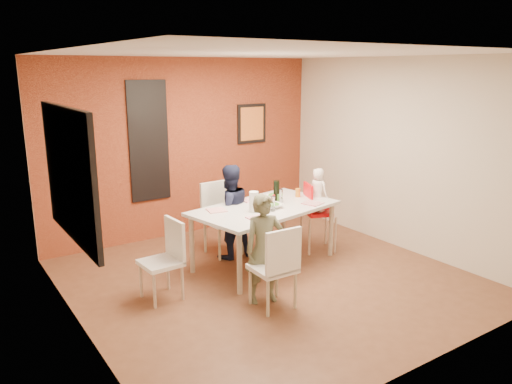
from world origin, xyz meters
TOP-DOWN VIEW (x-y plane):
  - ground at (0.00, 0.00)m, footprint 4.50×4.50m
  - ceiling at (0.00, 0.00)m, footprint 4.50×4.50m
  - wall_back at (0.00, 2.25)m, footprint 4.50×0.02m
  - wall_front at (0.00, -2.25)m, footprint 4.50×0.02m
  - wall_left at (-2.25, 0.00)m, footprint 0.02×4.50m
  - wall_right at (2.25, 0.00)m, footprint 0.02×4.50m
  - brick_accent_wall at (0.00, 2.23)m, footprint 4.50×0.02m
  - picture_window_frame at (-2.22, 0.20)m, footprint 0.05×1.70m
  - picture_window_pane at (-2.21, 0.20)m, footprint 0.02×1.55m
  - glassblock_strip at (-0.60, 2.21)m, footprint 0.55×0.03m
  - glassblock_surround at (-0.60, 2.21)m, footprint 0.60×0.03m
  - art_print_frame at (1.20, 2.21)m, footprint 0.54×0.03m
  - art_print_canvas at (1.20, 2.19)m, footprint 0.44×0.01m
  - dining_table at (0.24, 0.46)m, footprint 2.06×1.39m
  - chair_near at (-0.39, -0.68)m, footprint 0.45×0.45m
  - chair_far at (-0.02, 1.17)m, footprint 0.48×0.48m
  - chair_left at (-1.24, 0.26)m, footprint 0.44×0.44m
  - high_chair at (1.13, 0.48)m, footprint 0.53×0.53m
  - child_near at (-0.39, -0.44)m, footprint 0.51×0.40m
  - child_far at (-0.02, 0.93)m, footprint 0.64×0.51m
  - toddler at (1.16, 0.46)m, footprint 0.24×0.33m
  - plate_near_left at (-0.13, 0.07)m, footprint 0.23×0.23m
  - plate_far_mid at (0.26, 0.81)m, footprint 0.26×0.26m
  - plate_near_right at (0.85, 0.21)m, footprint 0.29×0.29m
  - plate_far_left at (-0.37, 0.64)m, footprint 0.26×0.26m
  - salad_bowl_a at (0.31, 0.35)m, footprint 0.23×0.23m
  - salad_bowl_b at (0.60, 0.75)m, footprint 0.22×0.22m
  - wine_bottle at (0.47, 0.51)m, footprint 0.08×0.08m
  - wine_glass_a at (0.21, 0.24)m, footprint 0.07×0.07m
  - wine_glass_b at (0.55, 0.52)m, footprint 0.06×0.06m
  - paper_towel_roll at (-0.01, 0.33)m, footprint 0.12×0.12m
  - condiment_red at (0.39, 0.46)m, footprint 0.04×0.04m
  - condiment_green at (0.47, 0.47)m, footprint 0.03×0.03m
  - condiment_brown at (0.24, 0.52)m, footprint 0.04×0.04m
  - sippy_cup at (0.91, 0.61)m, footprint 0.07×0.07m

SIDE VIEW (x-z plane):
  - ground at x=0.00m, z-range 0.00..0.00m
  - chair_left at x=-1.24m, z-range 0.05..0.95m
  - chair_near at x=-0.39m, z-range 0.05..0.99m
  - chair_far at x=-0.02m, z-range 0.06..1.06m
  - high_chair at x=1.13m, z-range 0.10..1.08m
  - child_near at x=-0.39m, z-range 0.00..1.23m
  - child_far at x=-0.02m, z-range 0.00..1.29m
  - dining_table at x=0.24m, z-range 0.32..1.11m
  - plate_near_left at x=-0.13m, z-range 0.79..0.80m
  - plate_far_left at x=-0.37m, z-range 0.79..0.80m
  - plate_far_mid at x=0.26m, z-range 0.79..0.80m
  - plate_near_right at x=0.85m, z-range 0.79..0.80m
  - salad_bowl_b at x=0.60m, z-range 0.79..0.84m
  - salad_bowl_a at x=0.31m, z-range 0.79..0.84m
  - sippy_cup at x=0.91m, z-range 0.79..0.91m
  - condiment_green at x=0.47m, z-range 0.79..0.92m
  - condiment_red at x=0.39m, z-range 0.79..0.93m
  - condiment_brown at x=0.24m, z-range 0.79..0.94m
  - wine_glass_b at x=0.55m, z-range 0.79..0.97m
  - wine_glass_a at x=0.21m, z-range 0.79..0.98m
  - toddler at x=1.16m, z-range 0.58..1.19m
  - paper_towel_roll at x=-0.01m, z-range 0.79..1.05m
  - wine_bottle at x=0.47m, z-range 0.79..1.10m
  - wall_back at x=0.00m, z-range 0.00..2.70m
  - wall_front at x=0.00m, z-range 0.00..2.70m
  - wall_left at x=-2.25m, z-range 0.00..2.70m
  - wall_right at x=2.25m, z-range 0.00..2.70m
  - brick_accent_wall at x=0.00m, z-range 0.00..2.70m
  - glassblock_strip at x=-0.60m, z-range 0.65..2.35m
  - glassblock_surround at x=-0.60m, z-range 0.62..2.38m
  - picture_window_frame at x=-2.22m, z-range 0.90..2.20m
  - picture_window_pane at x=-2.21m, z-range 0.98..2.12m
  - art_print_frame at x=1.20m, z-range 1.33..1.97m
  - art_print_canvas at x=1.20m, z-range 1.38..1.92m
  - ceiling at x=0.00m, z-range 2.69..2.71m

